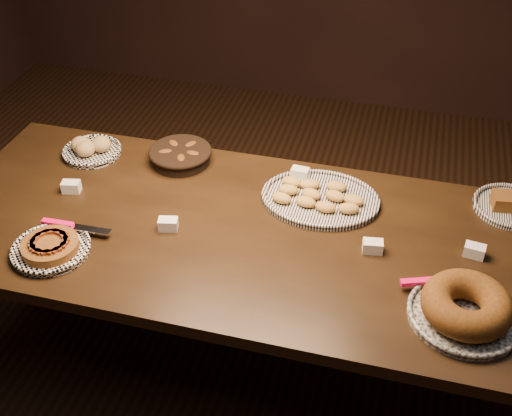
% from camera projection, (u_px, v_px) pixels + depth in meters
% --- Properties ---
extents(ground, '(5.00, 5.00, 0.00)m').
position_uv_depth(ground, '(253.00, 363.00, 2.80)').
color(ground, black).
rests_on(ground, ground).
extents(buffet_table, '(2.40, 1.00, 0.75)m').
position_uv_depth(buffet_table, '(252.00, 246.00, 2.39)').
color(buffet_table, black).
rests_on(buffet_table, ground).
extents(apple_tart_plate, '(0.31, 0.28, 0.05)m').
position_uv_depth(apple_tart_plate, '(51.00, 247.00, 2.24)').
color(apple_tart_plate, white).
rests_on(apple_tart_plate, buffet_table).
extents(madeleine_platter, '(0.46, 0.37, 0.05)m').
position_uv_depth(madeleine_platter, '(319.00, 198.00, 2.48)').
color(madeleine_platter, black).
rests_on(madeleine_platter, buffet_table).
extents(bundt_cake_plate, '(0.38, 0.36, 0.11)m').
position_uv_depth(bundt_cake_plate, '(466.00, 308.00, 1.98)').
color(bundt_cake_plate, black).
rests_on(bundt_cake_plate, buffet_table).
extents(croissant_basket, '(0.27, 0.27, 0.07)m').
position_uv_depth(croissant_basket, '(180.00, 154.00, 2.69)').
color(croissant_basket, black).
rests_on(croissant_basket, buffet_table).
extents(bread_roll_plate, '(0.25, 0.25, 0.08)m').
position_uv_depth(bread_roll_plate, '(91.00, 149.00, 2.74)').
color(bread_roll_plate, white).
rests_on(bread_roll_plate, buffet_table).
extents(loaf_plate, '(0.29, 0.29, 0.07)m').
position_uv_depth(loaf_plate, '(511.00, 205.00, 2.44)').
color(loaf_plate, black).
rests_on(loaf_plate, buffet_table).
extents(tent_cards, '(1.61, 0.50, 0.04)m').
position_uv_depth(tent_cards, '(272.00, 214.00, 2.39)').
color(tent_cards, white).
rests_on(tent_cards, buffet_table).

